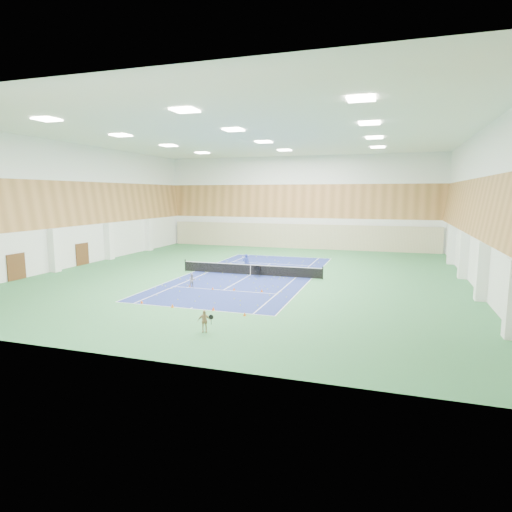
{
  "coord_description": "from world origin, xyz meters",
  "views": [
    {
      "loc": [
        11.82,
        -35.34,
        7.1
      ],
      "look_at": [
        1.1,
        -1.84,
        2.0
      ],
      "focal_mm": 30.0,
      "sensor_mm": 36.0,
      "label": 1
    }
  ],
  "objects_px": {
    "coach": "(246,263)",
    "ball_cart": "(257,271)",
    "child_apron": "(204,321)",
    "tennis_net": "(250,269)",
    "child_court": "(192,280)"
  },
  "relations": [
    {
      "from": "child_apron",
      "to": "child_court",
      "type": "bearing_deg",
      "value": 95.66
    },
    {
      "from": "tennis_net",
      "to": "ball_cart",
      "type": "bearing_deg",
      "value": -35.58
    },
    {
      "from": "tennis_net",
      "to": "ball_cart",
      "type": "xyz_separation_m",
      "value": [
        0.84,
        -0.6,
        -0.09
      ]
    },
    {
      "from": "coach",
      "to": "child_court",
      "type": "relative_size",
      "value": 1.59
    },
    {
      "from": "ball_cart",
      "to": "child_apron",
      "type": "bearing_deg",
      "value": -81.1
    },
    {
      "from": "child_apron",
      "to": "ball_cart",
      "type": "height_order",
      "value": "child_apron"
    },
    {
      "from": "coach",
      "to": "child_court",
      "type": "distance_m",
      "value": 7.48
    },
    {
      "from": "coach",
      "to": "ball_cart",
      "type": "xyz_separation_m",
      "value": [
        1.6,
        -1.67,
        -0.39
      ]
    },
    {
      "from": "ball_cart",
      "to": "coach",
      "type": "bearing_deg",
      "value": 135.68
    },
    {
      "from": "coach",
      "to": "child_court",
      "type": "xyz_separation_m",
      "value": [
        -1.9,
        -7.23,
        -0.32
      ]
    },
    {
      "from": "child_apron",
      "to": "ball_cart",
      "type": "distance_m",
      "value": 15.26
    },
    {
      "from": "coach",
      "to": "ball_cart",
      "type": "distance_m",
      "value": 2.35
    },
    {
      "from": "child_court",
      "to": "child_apron",
      "type": "height_order",
      "value": "child_apron"
    },
    {
      "from": "tennis_net",
      "to": "coach",
      "type": "bearing_deg",
      "value": 125.61
    },
    {
      "from": "child_apron",
      "to": "ball_cart",
      "type": "bearing_deg",
      "value": 73.41
    }
  ]
}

